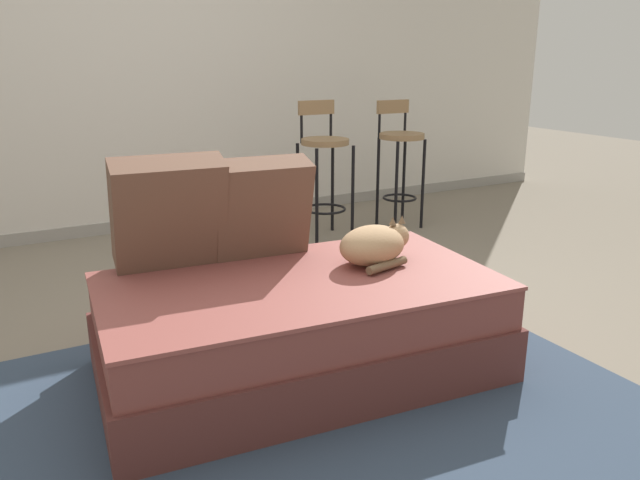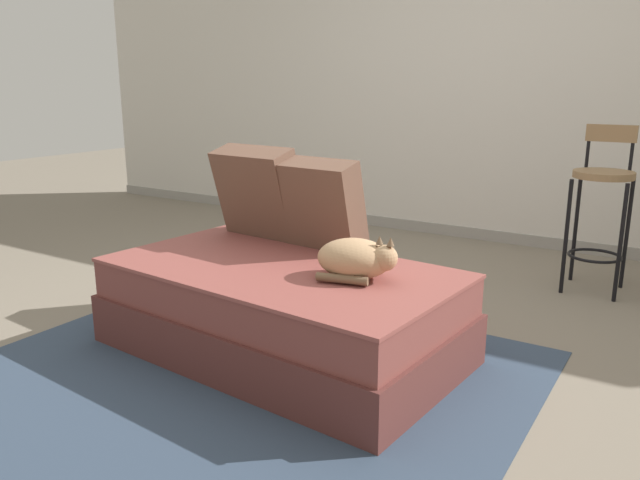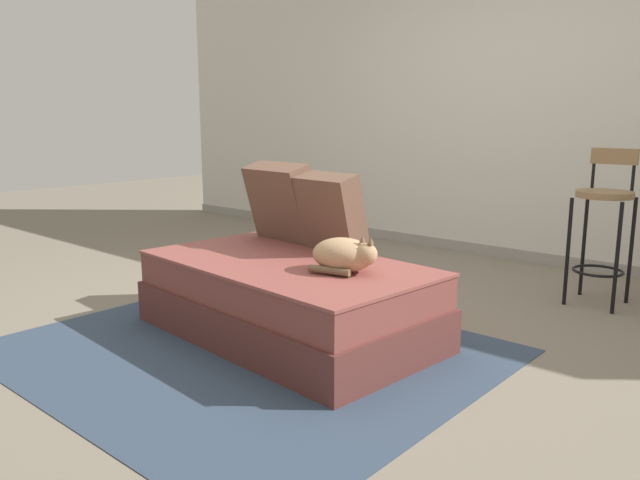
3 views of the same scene
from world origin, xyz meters
name	(u,v)px [view 3 (image 3 of 3)]	position (x,y,z in m)	size (l,w,h in m)	color
ground_plane	(334,318)	(0.00, 0.00, 0.00)	(16.00, 16.00, 0.00)	slate
wall_back_panel	(510,102)	(0.00, 2.25, 1.30)	(8.00, 0.10, 2.60)	silver
wall_baseboard_trim	(498,252)	(0.00, 2.20, 0.04)	(8.00, 0.02, 0.09)	gray
area_rug	(247,350)	(0.00, -0.70, 0.00)	(2.32, 2.01, 0.01)	#334256
couch	(287,298)	(0.00, -0.40, 0.21)	(1.70, 1.05, 0.42)	brown
throw_pillow_corner	(282,202)	(-0.41, -0.01, 0.67)	(0.48, 0.32, 0.49)	brown
throw_pillow_middle	(328,211)	(-0.01, -0.04, 0.65)	(0.45, 0.29, 0.45)	brown
cat	(345,255)	(0.38, -0.38, 0.51)	(0.37, 0.30, 0.20)	tan
bar_stool_near_window	(603,215)	(1.08, 1.34, 0.57)	(0.34, 0.34, 0.99)	black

